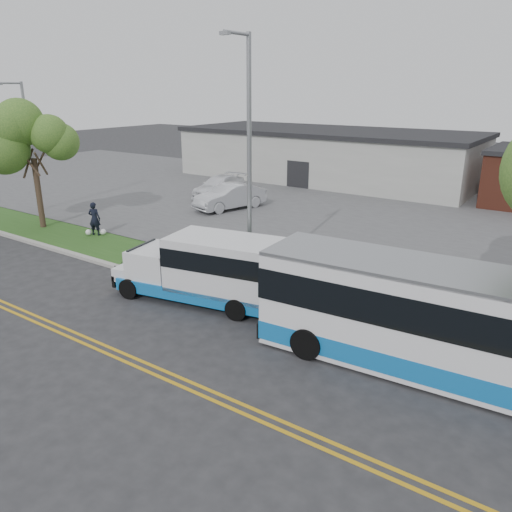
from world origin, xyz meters
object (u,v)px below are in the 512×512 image
Objects in this scene: pedestrian at (94,219)px; shuttle_bus at (210,267)px; streetlight_far at (28,142)px; tree_west at (31,138)px; parked_car_b at (219,186)px; streetlight_near at (248,158)px; transit_bus at (458,326)px; parked_car_a at (230,196)px.

shuttle_bus is at bearing 140.25° from pedestrian.
tree_west is at bearing -28.98° from streetlight_far.
streetlight_far reaches higher than shuttle_bus.
tree_west is 3.78× the size of pedestrian.
tree_west reaches higher than parked_car_b.
streetlight_far is (-19.00, 2.69, -0.76)m from streetlight_near.
streetlight_far is at bearing 155.27° from shuttle_bus.
streetlight_near is 1.19× the size of streetlight_far.
tree_west is at bearing 178.20° from streetlight_near.
streetlight_near is at bearing 162.28° from transit_bus.
transit_bus reaches higher than shuttle_bus.
pedestrian is 0.36× the size of parked_car_b.
streetlight_near is 1.87× the size of parked_car_b.
shuttle_bus is 14.98m from parked_car_a.
shuttle_bus reaches higher than parked_car_a.
streetlight_near reaches higher than tree_west.
shuttle_bus is at bearing -39.06° from parked_car_a.
parked_car_a is at bearing 36.96° from streetlight_far.
parked_car_b is (-11.64, 14.99, -0.55)m from shuttle_bus.
shuttle_bus is (14.64, -2.48, -3.74)m from tree_west.
tree_west is at bearing 159.80° from shuttle_bus.
transit_bus is 2.24× the size of parked_car_b.
transit_bus is 19.95m from pedestrian.
transit_bus is 6.25× the size of pedestrian.
streetlight_far is at bearing -130.12° from parked_car_b.
tree_west is 4.62m from streetlight_far.
tree_west is at bearing -13.89° from pedestrian.
tree_west is 13.56m from parked_car_b.
transit_bus is at bearing -6.30° from tree_west.
pedestrian is at bearing 166.82° from transit_bus.
streetlight_near is 0.83× the size of transit_bus.
transit_bus is (8.93, -0.12, 0.20)m from shuttle_bus.
transit_bus is at bearing -42.20° from parked_car_b.
parked_car_b is at bearing 154.91° from parked_car_a.
tree_west is 0.61× the size of transit_bus.
transit_bus is at bearing 147.13° from pedestrian.
parked_car_b is at bearing 117.25° from shuttle_bus.
pedestrian is (-19.67, 3.26, -0.57)m from transit_bus.
pedestrian is (-10.74, 3.14, -0.37)m from shuttle_bus.
streetlight_far reaches higher than tree_west.
parked_car_b is at bearing 139.94° from transit_bus.
transit_bus is at bearing -13.95° from streetlight_near.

